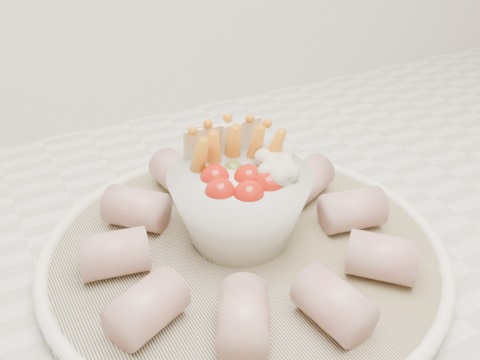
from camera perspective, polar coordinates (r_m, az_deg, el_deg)
serving_platter at (r=0.48m, az=0.42°, el=-7.53°), size 0.36×0.36×0.02m
veggie_bowl at (r=0.47m, az=0.08°, el=-2.13°), size 0.13×0.13×0.10m
cured_meat_rolls at (r=0.47m, az=0.36°, el=-5.38°), size 0.28×0.29×0.04m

